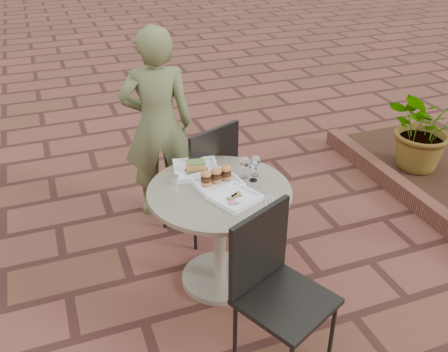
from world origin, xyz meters
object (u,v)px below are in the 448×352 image
object	(u,v)px
plate_salmon	(196,169)
plate_tuna	(234,197)
chair_far	(205,172)
plate_sliders	(216,179)
chair_near	(273,279)
cafe_table	(220,222)
diner	(158,126)

from	to	relation	value
plate_salmon	plate_tuna	bearing A→B (deg)	-74.15
chair_far	plate_sliders	xyz separation A→B (m)	(-0.08, -0.47, 0.22)
plate_sliders	plate_tuna	distance (m)	0.21
chair_far	plate_tuna	world-z (taller)	chair_far
chair_far	plate_salmon	size ratio (longest dim) A/B	2.78
chair_near	plate_salmon	bearing A→B (deg)	72.41
cafe_table	chair_far	distance (m)	0.55
cafe_table	diner	xyz separation A→B (m)	(-0.14, 0.99, 0.28)
chair_far	cafe_table	bearing A→B (deg)	58.48
chair_near	plate_tuna	bearing A→B (deg)	65.96
chair_far	plate_sliders	size ratio (longest dim) A/B	2.97
chair_far	diner	world-z (taller)	diner
chair_far	plate_tuna	bearing A→B (deg)	64.07
chair_far	plate_sliders	distance (m)	0.53
chair_near	chair_far	bearing A→B (deg)	63.51
chair_near	plate_sliders	world-z (taller)	chair_near
chair_near	plate_sliders	bearing A→B (deg)	68.92
plate_sliders	plate_tuna	world-z (taller)	plate_sliders
cafe_table	plate_salmon	size ratio (longest dim) A/B	2.69
plate_sliders	plate_tuna	xyz separation A→B (m)	(0.04, -0.20, -0.02)
plate_salmon	plate_tuna	xyz separation A→B (m)	(0.11, -0.40, -0.01)
diner	plate_tuna	bearing A→B (deg)	108.74
plate_salmon	chair_near	bearing A→B (deg)	-82.62
chair_near	plate_tuna	size ratio (longest dim) A/B	2.82
diner	cafe_table	bearing A→B (deg)	107.45
plate_sliders	plate_salmon	bearing A→B (deg)	110.18
diner	plate_salmon	bearing A→B (deg)	105.09
plate_salmon	plate_tuna	distance (m)	0.41
cafe_table	plate_tuna	size ratio (longest dim) A/B	2.73
cafe_table	plate_salmon	bearing A→B (deg)	104.50
plate_salmon	chair_far	bearing A→B (deg)	61.46
chair_near	diner	xyz separation A→B (m)	(-0.19, 1.67, 0.22)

